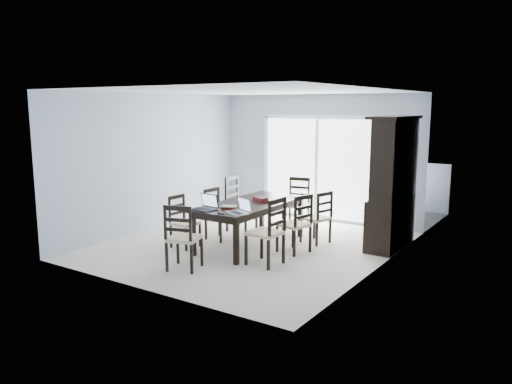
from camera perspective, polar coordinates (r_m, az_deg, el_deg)
floor at (r=8.61m, az=-0.63°, el=-6.10°), size 5.00×5.00×0.00m
ceiling at (r=8.29m, az=-0.67°, el=11.46°), size 5.00×5.00×0.00m
back_wall at (r=10.50m, az=7.05°, el=3.94°), size 4.50×0.02×2.60m
wall_left at (r=9.78m, az=-11.64°, el=3.38°), size 0.02×5.00×2.60m
wall_right at (r=7.34m, az=14.05°, el=1.20°), size 0.02×5.00×2.60m
balcony at (r=11.60m, az=9.12°, el=-2.31°), size 4.50×2.00×0.10m
railing at (r=12.40m, az=11.11°, el=1.23°), size 4.50×0.06×1.10m
dining_table at (r=8.45m, az=-0.64°, el=-1.71°), size 1.00×2.20×0.75m
china_hutch at (r=8.62m, az=15.37°, el=0.85°), size 0.50×1.38×2.20m
sliding_door at (r=10.50m, az=6.97°, el=2.77°), size 2.52×0.05×2.18m
chair_left_near at (r=8.52m, az=-8.54°, el=-2.67°), size 0.40×0.39×1.01m
chair_left_mid at (r=8.95m, az=-4.59°, el=-1.86°), size 0.44×0.43×1.05m
chair_left_far at (r=9.53m, az=-2.17°, el=-0.61°), size 0.49×0.48×1.20m
chair_right_near at (r=7.39m, az=1.69°, el=-3.73°), size 0.48×0.47×1.19m
chair_right_mid at (r=8.05m, az=4.86°, el=-2.92°), size 0.52×0.51×1.12m
chair_right_far at (r=8.66m, az=7.32°, el=-2.26°), size 0.49×0.48×1.06m
chair_end_near at (r=7.24m, az=-8.55°, el=-4.38°), size 0.54×0.55×1.14m
chair_end_far at (r=9.78m, az=4.78°, el=-0.60°), size 0.49×0.50×1.13m
laptop_dark at (r=7.86m, az=-6.06°, el=-1.63°), size 0.38×0.28×0.24m
laptop_silver at (r=7.56m, az=-2.17°, el=-2.07°), size 0.39×0.34×0.23m
book_stack at (r=7.99m, az=-3.11°, el=-1.70°), size 0.28×0.26×0.04m
cell_phone at (r=7.56m, az=-3.96°, el=-2.48°), size 0.11×0.07×0.01m
game_box at (r=8.54m, az=0.49°, el=-0.82°), size 0.32×0.25×0.07m
hot_tub at (r=11.88m, az=6.48°, el=0.40°), size 1.75×1.58×0.86m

